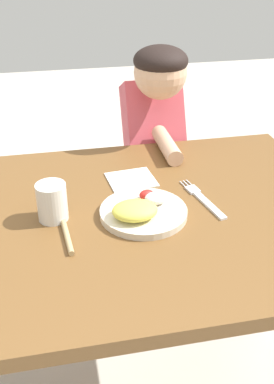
{
  "coord_description": "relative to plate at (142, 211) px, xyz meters",
  "views": [
    {
      "loc": [
        -0.14,
        -0.9,
        1.33
      ],
      "look_at": [
        0.05,
        0.06,
        0.75
      ],
      "focal_mm": 42.56,
      "sensor_mm": 36.0,
      "label": 1
    }
  ],
  "objects": [
    {
      "name": "dining_table",
      "position": [
        -0.05,
        0.02,
        -0.16
      ],
      "size": [
        1.13,
        0.76,
        0.73
      ],
      "color": "brown",
      "rests_on": "ground_plane"
    },
    {
      "name": "plate",
      "position": [
        0.0,
        0.0,
        0.0
      ],
      "size": [
        0.21,
        0.21,
        0.05
      ],
      "color": "beige",
      "rests_on": "dining_table"
    },
    {
      "name": "fork",
      "position": [
        0.17,
        0.04,
        -0.01
      ],
      "size": [
        0.06,
        0.2,
        0.01
      ],
      "rotation": [
        0.0,
        0.0,
        1.78
      ],
      "color": "silver",
      "rests_on": "dining_table"
    },
    {
      "name": "spoon",
      "position": [
        -0.18,
        0.01,
        -0.01
      ],
      "size": [
        0.04,
        0.18,
        0.02
      ],
      "rotation": [
        0.0,
        0.0,
        1.65
      ],
      "color": "tan",
      "rests_on": "dining_table"
    },
    {
      "name": "drinking_cup",
      "position": [
        -0.2,
        0.04,
        0.03
      ],
      "size": [
        0.07,
        0.07,
        0.09
      ],
      "primitive_type": "cylinder",
      "color": "silver",
      "rests_on": "dining_table"
    },
    {
      "name": "person",
      "position": [
        0.15,
        0.52,
        -0.2
      ],
      "size": [
        0.2,
        0.41,
        1.03
      ],
      "rotation": [
        0.0,
        0.0,
        3.14
      ],
      "color": "#3B406D",
      "rests_on": "ground_plane"
    },
    {
      "name": "napkin",
      "position": [
        0.01,
        0.18,
        -0.02
      ],
      "size": [
        0.13,
        0.13,
        0.0
      ],
      "primitive_type": "cube",
      "rotation": [
        0.0,
        0.0,
        0.11
      ],
      "color": "white",
      "rests_on": "dining_table"
    }
  ]
}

